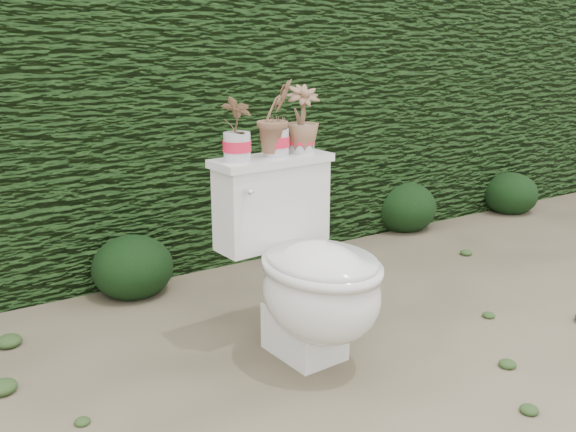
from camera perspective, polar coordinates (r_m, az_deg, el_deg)
ground at (r=2.68m, az=2.91°, el=-11.84°), size 60.00×60.00×0.00m
hedge at (r=3.82m, az=-11.13°, el=8.84°), size 8.00×1.00×1.60m
toilet at (r=2.50m, az=1.78°, el=-5.03°), size 0.51×0.70×0.78m
potted_plant_left at (r=2.47m, az=-4.58°, el=7.57°), size 0.13×0.15×0.23m
potted_plant_center at (r=2.56m, az=-1.10°, el=8.53°), size 0.18×0.15×0.29m
potted_plant_right at (r=2.64m, az=1.24°, el=8.44°), size 0.17×0.17×0.26m
liriope_clump_2 at (r=3.28m, az=-13.68°, el=-3.97°), size 0.40×0.40×0.32m
liriope_clump_3 at (r=3.73m, az=0.80°, el=-1.57°), size 0.32×0.32×0.26m
liriope_clump_4 at (r=4.32m, az=10.25°, el=1.17°), size 0.43×0.43×0.34m
liriope_clump_5 at (r=4.94m, az=19.16°, el=2.20°), size 0.39×0.39×0.31m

